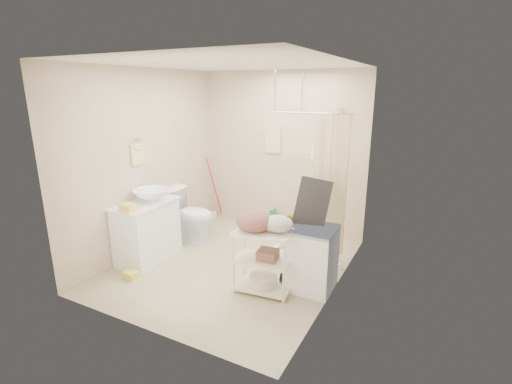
# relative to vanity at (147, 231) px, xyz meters

# --- Properties ---
(floor) EXTENTS (3.20, 3.20, 0.00)m
(floor) POSITION_rel_vanity_xyz_m (1.16, 0.36, -0.41)
(floor) COLOR #B7AD89
(floor) RESTS_ON ground
(ceiling) EXTENTS (2.80, 3.20, 0.04)m
(ceiling) POSITION_rel_vanity_xyz_m (1.16, 0.36, 2.19)
(ceiling) COLOR silver
(ceiling) RESTS_ON ground
(wall_back) EXTENTS (2.80, 0.04, 2.60)m
(wall_back) POSITION_rel_vanity_xyz_m (1.16, 1.96, 0.89)
(wall_back) COLOR beige
(wall_back) RESTS_ON ground
(wall_front) EXTENTS (2.80, 0.04, 2.60)m
(wall_front) POSITION_rel_vanity_xyz_m (1.16, -1.24, 0.89)
(wall_front) COLOR beige
(wall_front) RESTS_ON ground
(wall_left) EXTENTS (0.04, 3.20, 2.60)m
(wall_left) POSITION_rel_vanity_xyz_m (-0.24, 0.36, 0.89)
(wall_left) COLOR beige
(wall_left) RESTS_ON ground
(wall_right) EXTENTS (0.04, 3.20, 2.60)m
(wall_right) POSITION_rel_vanity_xyz_m (2.56, 0.36, 0.89)
(wall_right) COLOR beige
(wall_right) RESTS_ON ground
(vanity) EXTENTS (0.57, 0.96, 0.82)m
(vanity) POSITION_rel_vanity_xyz_m (0.00, 0.00, 0.00)
(vanity) COLOR silver
(vanity) RESTS_ON ground
(sink) EXTENTS (0.52, 0.52, 0.17)m
(sink) POSITION_rel_vanity_xyz_m (0.04, 0.10, 0.49)
(sink) COLOR white
(sink) RESTS_ON vanity
(counter_basket) EXTENTS (0.18, 0.14, 0.10)m
(counter_basket) POSITION_rel_vanity_xyz_m (0.08, -0.38, 0.46)
(counter_basket) COLOR #F5CE53
(counter_basket) RESTS_ON vanity
(floor_basket) EXTENTS (0.26, 0.21, 0.14)m
(floor_basket) POSITION_rel_vanity_xyz_m (0.22, -0.56, -0.34)
(floor_basket) COLOR yellow
(floor_basket) RESTS_ON ground
(toilet) EXTENTS (0.83, 0.50, 0.83)m
(toilet) POSITION_rel_vanity_xyz_m (0.12, 0.82, 0.01)
(toilet) COLOR white
(toilet) RESTS_ON ground
(mop) EXTENTS (0.12, 0.12, 1.15)m
(mop) POSITION_rel_vanity_xyz_m (-0.14, 1.84, 0.16)
(mop) COLOR red
(mop) RESTS_ON ground
(potted_plant_a) EXTENTS (0.20, 0.15, 0.37)m
(potted_plant_a) POSITION_rel_vanity_xyz_m (1.09, 1.82, -0.23)
(potted_plant_a) COLOR brown
(potted_plant_a) RESTS_ON ground
(potted_plant_b) EXTENTS (0.22, 0.20, 0.33)m
(potted_plant_b) POSITION_rel_vanity_xyz_m (1.42, 1.79, -0.24)
(potted_plant_b) COLOR #9C5223
(potted_plant_b) RESTS_ON ground
(hanging_towel) EXTENTS (0.28, 0.03, 0.42)m
(hanging_towel) POSITION_rel_vanity_xyz_m (1.01, 1.94, 1.09)
(hanging_towel) COLOR beige
(hanging_towel) RESTS_ON wall_back
(towel_ring) EXTENTS (0.04, 0.22, 0.34)m
(towel_ring) POSITION_rel_vanity_xyz_m (-0.22, 0.16, 1.06)
(towel_ring) COLOR #F4DA89
(towel_ring) RESTS_ON wall_left
(tp_holder) EXTENTS (0.08, 0.12, 0.14)m
(tp_holder) POSITION_rel_vanity_xyz_m (-0.20, 0.41, 0.31)
(tp_holder) COLOR white
(tp_holder) RESTS_ON wall_left
(shower) EXTENTS (1.10, 1.10, 2.10)m
(shower) POSITION_rel_vanity_xyz_m (2.01, 1.41, 0.64)
(shower) COLOR white
(shower) RESTS_ON ground
(shampoo_bottle_a) EXTENTS (0.13, 0.13, 0.26)m
(shampoo_bottle_a) POSITION_rel_vanity_xyz_m (1.74, 1.87, 1.04)
(shampoo_bottle_a) COLOR silver
(shampoo_bottle_a) RESTS_ON shower
(shampoo_bottle_b) EXTENTS (0.11, 0.11, 0.18)m
(shampoo_bottle_b) POSITION_rel_vanity_xyz_m (1.85, 1.88, 1.00)
(shampoo_bottle_b) COLOR #4251AD
(shampoo_bottle_b) RESTS_ON shower
(washing_machine) EXTENTS (0.53, 0.55, 0.76)m
(washing_machine) POSITION_rel_vanity_xyz_m (2.30, 0.30, -0.03)
(washing_machine) COLOR white
(washing_machine) RESTS_ON ground
(laundry_rack) EXTENTS (0.69, 0.45, 0.90)m
(laundry_rack) POSITION_rel_vanity_xyz_m (1.82, -0.04, 0.04)
(laundry_rack) COLOR silver
(laundry_rack) RESTS_ON ground
(ironing_board) EXTENTS (0.40, 0.18, 1.35)m
(ironing_board) POSITION_rel_vanity_xyz_m (2.19, 0.36, 0.26)
(ironing_board) COLOR black
(ironing_board) RESTS_ON ground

